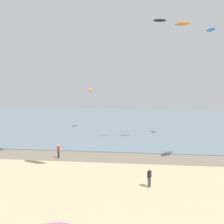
{
  "coord_description": "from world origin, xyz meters",
  "views": [
    {
      "loc": [
        4.08,
        -11.77,
        9.21
      ],
      "look_at": [
        0.74,
        12.76,
        6.93
      ],
      "focal_mm": 49.2,
      "sensor_mm": 36.0,
      "label": 1
    }
  ],
  "objects_px": {
    "kite_aloft_3": "(183,24)",
    "kite_aloft_4": "(160,20)",
    "person_by_waterline": "(149,177)",
    "kite_aloft_6": "(90,90)",
    "person_nearest_camera": "(58,151)",
    "kite_aloft_5": "(211,30)"
  },
  "relations": [
    {
      "from": "person_by_waterline",
      "to": "kite_aloft_3",
      "type": "height_order",
      "value": "kite_aloft_3"
    },
    {
      "from": "kite_aloft_4",
      "to": "kite_aloft_5",
      "type": "height_order",
      "value": "kite_aloft_4"
    },
    {
      "from": "kite_aloft_5",
      "to": "kite_aloft_6",
      "type": "bearing_deg",
      "value": 57.52
    },
    {
      "from": "person_nearest_camera",
      "to": "person_by_waterline",
      "type": "xyz_separation_m",
      "value": [
        11.38,
        -9.38,
        0.0
      ]
    },
    {
      "from": "kite_aloft_6",
      "to": "kite_aloft_4",
      "type": "bearing_deg",
      "value": 36.11
    },
    {
      "from": "kite_aloft_3",
      "to": "person_nearest_camera",
      "type": "bearing_deg",
      "value": -111.99
    },
    {
      "from": "kite_aloft_3",
      "to": "kite_aloft_5",
      "type": "height_order",
      "value": "kite_aloft_3"
    },
    {
      "from": "kite_aloft_4",
      "to": "person_nearest_camera",
      "type": "bearing_deg",
      "value": 34.66
    },
    {
      "from": "person_nearest_camera",
      "to": "kite_aloft_5",
      "type": "distance_m",
      "value": 31.14
    },
    {
      "from": "person_nearest_camera",
      "to": "kite_aloft_3",
      "type": "bearing_deg",
      "value": 35.27
    },
    {
      "from": "kite_aloft_3",
      "to": "kite_aloft_4",
      "type": "bearing_deg",
      "value": -131.26
    },
    {
      "from": "kite_aloft_6",
      "to": "kite_aloft_5",
      "type": "bearing_deg",
      "value": 60.87
    },
    {
      "from": "person_by_waterline",
      "to": "kite_aloft_6",
      "type": "bearing_deg",
      "value": 110.09
    },
    {
      "from": "person_by_waterline",
      "to": "kite_aloft_6",
      "type": "relative_size",
      "value": 0.55
    },
    {
      "from": "kite_aloft_4",
      "to": "kite_aloft_3",
      "type": "bearing_deg",
      "value": -168.78
    },
    {
      "from": "kite_aloft_6",
      "to": "person_nearest_camera",
      "type": "bearing_deg",
      "value": -3.64
    },
    {
      "from": "person_nearest_camera",
      "to": "kite_aloft_3",
      "type": "relative_size",
      "value": 0.69
    },
    {
      "from": "kite_aloft_4",
      "to": "kite_aloft_6",
      "type": "distance_m",
      "value": 22.73
    },
    {
      "from": "person_by_waterline",
      "to": "kite_aloft_5",
      "type": "relative_size",
      "value": 0.56
    },
    {
      "from": "person_nearest_camera",
      "to": "kite_aloft_5",
      "type": "xyz_separation_m",
      "value": [
        20.73,
        15.86,
        16.99
      ]
    },
    {
      "from": "person_nearest_camera",
      "to": "kite_aloft_4",
      "type": "height_order",
      "value": "kite_aloft_4"
    },
    {
      "from": "person_nearest_camera",
      "to": "kite_aloft_3",
      "type": "height_order",
      "value": "kite_aloft_3"
    }
  ]
}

